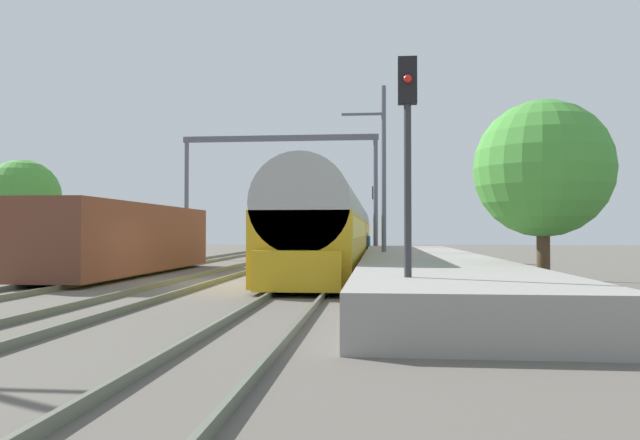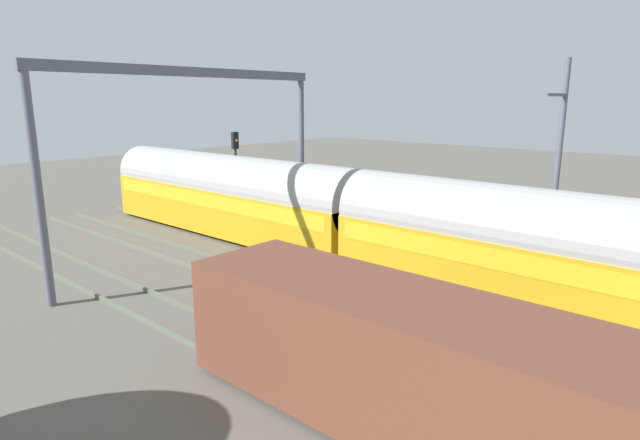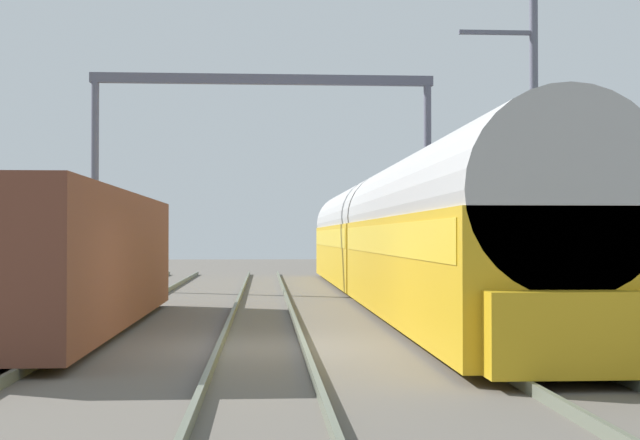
{
  "view_description": "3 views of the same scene",
  "coord_description": "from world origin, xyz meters",
  "px_view_note": "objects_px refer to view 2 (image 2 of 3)",
  "views": [
    {
      "loc": [
        6.21,
        -20.4,
        1.76
      ],
      "look_at": [
        4.05,
        1.7,
        2.2
      ],
      "focal_mm": 33.52,
      "sensor_mm": 36.0,
      "label": 1
    },
    {
      "loc": [
        -12.43,
        -0.6,
        6.67
      ],
      "look_at": [
        1.63,
        11.75,
        2.35
      ],
      "focal_mm": 29.46,
      "sensor_mm": 36.0,
      "label": 2
    },
    {
      "loc": [
        0.04,
        -15.75,
        1.96
      ],
      "look_at": [
        2.02,
        16.0,
        2.53
      ],
      "focal_mm": 50.24,
      "sensor_mm": 36.0,
      "label": 3
    }
  ],
  "objects_px": {
    "passenger_train": "(359,219)",
    "freight_car": "(466,386)",
    "person_crossing": "(313,221)",
    "catenary_gantry": "(195,126)",
    "railway_signal_far": "(236,165)"
  },
  "relations": [
    {
      "from": "railway_signal_far",
      "to": "catenary_gantry",
      "type": "xyz_separation_m",
      "value": [
        -5.96,
        -4.83,
        2.46
      ]
    },
    {
      "from": "person_crossing",
      "to": "catenary_gantry",
      "type": "distance_m",
      "value": 7.28
    },
    {
      "from": "passenger_train",
      "to": "freight_car",
      "type": "height_order",
      "value": "passenger_train"
    },
    {
      "from": "passenger_train",
      "to": "person_crossing",
      "type": "height_order",
      "value": "passenger_train"
    },
    {
      "from": "railway_signal_far",
      "to": "passenger_train",
      "type": "bearing_deg",
      "value": -101.01
    },
    {
      "from": "passenger_train",
      "to": "railway_signal_far",
      "type": "bearing_deg",
      "value": 78.99
    },
    {
      "from": "person_crossing",
      "to": "catenary_gantry",
      "type": "xyz_separation_m",
      "value": [
        -5.5,
        1.22,
        4.6
      ]
    },
    {
      "from": "catenary_gantry",
      "to": "railway_signal_far",
      "type": "bearing_deg",
      "value": 38.98
    },
    {
      "from": "person_crossing",
      "to": "catenary_gantry",
      "type": "bearing_deg",
      "value": -173.51
    },
    {
      "from": "freight_car",
      "to": "railway_signal_far",
      "type": "distance_m",
      "value": 21.11
    },
    {
      "from": "passenger_train",
      "to": "catenary_gantry",
      "type": "xyz_separation_m",
      "value": [
        -4.05,
        5.03,
        3.66
      ]
    },
    {
      "from": "catenary_gantry",
      "to": "freight_car",
      "type": "bearing_deg",
      "value": -106.49
    },
    {
      "from": "passenger_train",
      "to": "person_crossing",
      "type": "relative_size",
      "value": 18.99
    },
    {
      "from": "freight_car",
      "to": "person_crossing",
      "type": "distance_m",
      "value": 15.7
    },
    {
      "from": "passenger_train",
      "to": "freight_car",
      "type": "xyz_separation_m",
      "value": [
        -8.09,
        -8.65,
        -0.5
      ]
    }
  ]
}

